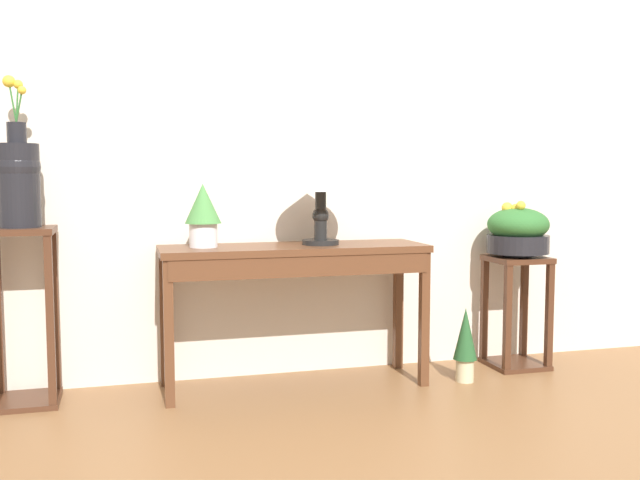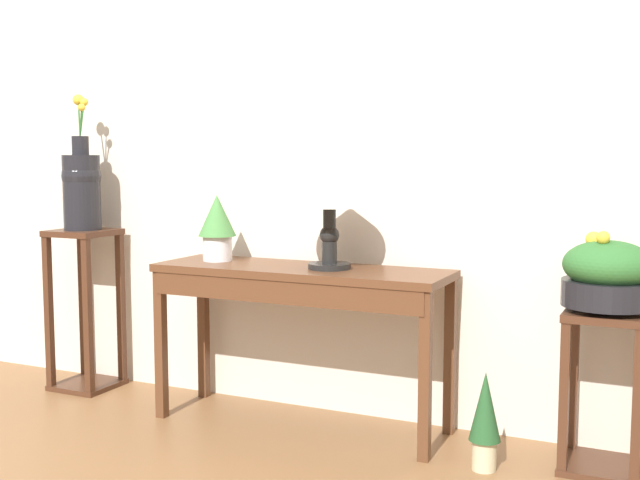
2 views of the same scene
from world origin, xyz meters
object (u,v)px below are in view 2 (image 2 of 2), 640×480
table_lamp (329,190)px  planter_bowl_wide_right (608,275)px  potted_plant_floor (485,417)px  potted_plant_on_console (217,224)px  console_table (298,289)px  pedestal_stand_left (85,309)px  flower_vase_tall_left (82,184)px  pedestal_stand_right (604,392)px

table_lamp → planter_bowl_wide_right: bearing=1.5°
table_lamp → potted_plant_floor: bearing=-12.7°
potted_plant_on_console → potted_plant_floor: bearing=-8.2°
table_lamp → planter_bowl_wide_right: 1.19m
potted_plant_floor → console_table: bearing=170.8°
pedestal_stand_left → planter_bowl_wide_right: size_ratio=2.46×
potted_plant_on_console → potted_plant_floor: 1.51m
potted_plant_floor → pedestal_stand_left: bearing=174.2°
pedestal_stand_left → potted_plant_floor: bearing=-5.8°
pedestal_stand_left → flower_vase_tall_left: (-0.00, 0.00, 0.66)m
console_table → table_lamp: bearing=10.1°
console_table → planter_bowl_wide_right: 1.30m
potted_plant_on_console → pedestal_stand_right: potted_plant_on_console is taller
pedestal_stand_left → flower_vase_tall_left: flower_vase_tall_left is taller
table_lamp → flower_vase_tall_left: size_ratio=0.67×
flower_vase_tall_left → console_table: bearing=-3.5°
potted_plant_on_console → planter_bowl_wide_right: potted_plant_on_console is taller
pedestal_stand_right → potted_plant_on_console: bearing=-179.8°
console_table → pedestal_stand_left: size_ratio=1.60×
table_lamp → flower_vase_tall_left: flower_vase_tall_left is taller
flower_vase_tall_left → potted_plant_floor: (2.18, -0.22, -0.86)m
console_table → pedestal_stand_right: size_ratio=2.13×
pedestal_stand_left → planter_bowl_wide_right: (2.59, -0.02, 0.35)m
flower_vase_tall_left → pedestal_stand_right: 2.70m
console_table → table_lamp: size_ratio=2.88×
table_lamp → flower_vase_tall_left: (-1.44, 0.05, 0.00)m
pedestal_stand_right → planter_bowl_wide_right: 0.46m
potted_plant_floor → planter_bowl_wide_right: bearing=25.6°
potted_plant_on_console → console_table: bearing=-6.2°
flower_vase_tall_left → planter_bowl_wide_right: flower_vase_tall_left is taller
pedestal_stand_left → potted_plant_floor: (2.18, -0.22, -0.20)m
table_lamp → pedestal_stand_left: size_ratio=0.55×
pedestal_stand_right → planter_bowl_wide_right: planter_bowl_wide_right is taller
potted_plant_on_console → potted_plant_floor: (1.33, -0.19, -0.69)m
pedestal_stand_right → table_lamp: bearing=-178.5°
console_table → potted_plant_floor: size_ratio=3.40×
pedestal_stand_right → pedestal_stand_left: bearing=179.5°
potted_plant_on_console → flower_vase_tall_left: size_ratio=0.45×
table_lamp → potted_plant_on_console: (-0.59, 0.02, -0.17)m
table_lamp → pedestal_stand_right: bearing=1.5°
console_table → pedestal_stand_left: 1.31m
console_table → flower_vase_tall_left: (-1.29, 0.08, 0.45)m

